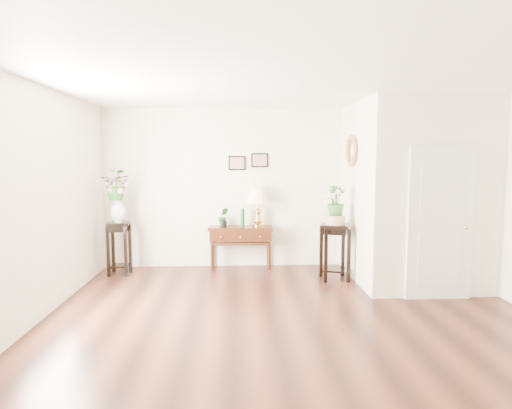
{
  "coord_description": "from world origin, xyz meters",
  "views": [
    {
      "loc": [
        -0.66,
        -4.84,
        1.91
      ],
      "look_at": [
        -0.38,
        1.3,
        1.26
      ],
      "focal_mm": 30.0,
      "sensor_mm": 36.0,
      "label": 1
    }
  ],
  "objects": [
    {
      "name": "floor",
      "position": [
        0.0,
        0.0,
        0.0
      ],
      "size": [
        6.0,
        5.5,
        0.02
      ],
      "primitive_type": "cube",
      "color": "#4E2618",
      "rests_on": "ground"
    },
    {
      "name": "ceiling",
      "position": [
        0.0,
        0.0,
        2.8
      ],
      "size": [
        6.0,
        5.5,
        0.02
      ],
      "primitive_type": "cube",
      "color": "white",
      "rests_on": "ground"
    },
    {
      "name": "wall_back",
      "position": [
        0.0,
        2.75,
        1.4
      ],
      "size": [
        6.0,
        0.02,
        2.8
      ],
      "primitive_type": "cube",
      "color": "white",
      "rests_on": "ground"
    },
    {
      "name": "wall_front",
      "position": [
        0.0,
        -2.75,
        1.4
      ],
      "size": [
        6.0,
        0.02,
        2.8
      ],
      "primitive_type": "cube",
      "color": "white",
      "rests_on": "ground"
    },
    {
      "name": "wall_left",
      "position": [
        -3.0,
        0.0,
        1.4
      ],
      "size": [
        0.02,
        5.5,
        2.8
      ],
      "primitive_type": "cube",
      "color": "white",
      "rests_on": "ground"
    },
    {
      "name": "partition",
      "position": [
        2.1,
        1.77,
        1.4
      ],
      "size": [
        1.8,
        1.95,
        2.8
      ],
      "primitive_type": "cube",
      "color": "white",
      "rests_on": "floor"
    },
    {
      "name": "door",
      "position": [
        2.1,
        0.78,
        1.05
      ],
      "size": [
        0.9,
        0.05,
        2.1
      ],
      "primitive_type": "cube",
      "color": "silver",
      "rests_on": "floor"
    },
    {
      "name": "art_print_left",
      "position": [
        -0.65,
        2.73,
        1.85
      ],
      "size": [
        0.3,
        0.02,
        0.25
      ],
      "primitive_type": "cube",
      "color": "black",
      "rests_on": "wall_back"
    },
    {
      "name": "art_print_right",
      "position": [
        -0.25,
        2.73,
        1.9
      ],
      "size": [
        0.3,
        0.02,
        0.25
      ],
      "primitive_type": "cube",
      "color": "black",
      "rests_on": "wall_back"
    },
    {
      "name": "wall_ornament",
      "position": [
        1.16,
        1.9,
        2.05
      ],
      "size": [
        0.07,
        0.51,
        0.51
      ],
      "primitive_type": "torus",
      "rotation": [
        0.0,
        1.57,
        0.0
      ],
      "color": "#B17746",
      "rests_on": "partition"
    },
    {
      "name": "console_table",
      "position": [
        -0.59,
        2.57,
        0.37
      ],
      "size": [
        1.13,
        0.42,
        0.74
      ],
      "primitive_type": "cube",
      "rotation": [
        0.0,
        0.0,
        -0.04
      ],
      "color": "#3E1B0F",
      "rests_on": "floor"
    },
    {
      "name": "table_lamp",
      "position": [
        -0.29,
        2.57,
        1.09
      ],
      "size": [
        0.45,
        0.45,
        0.7
      ],
      "primitive_type": "cube",
      "rotation": [
        0.0,
        0.0,
        0.14
      ],
      "color": "tan",
      "rests_on": "console_table"
    },
    {
      "name": "green_vase",
      "position": [
        -0.55,
        2.57,
        0.91
      ],
      "size": [
        0.08,
        0.08,
        0.32
      ],
      "primitive_type": "cylinder",
      "rotation": [
        0.0,
        0.0,
        0.22
      ],
      "color": "#10411D",
      "rests_on": "console_table"
    },
    {
      "name": "potted_plant",
      "position": [
        -0.89,
        2.57,
        0.9
      ],
      "size": [
        0.2,
        0.17,
        0.32
      ],
      "primitive_type": "imported",
      "rotation": [
        0.0,
        0.0,
        0.17
      ],
      "color": "#266122",
      "rests_on": "console_table"
    },
    {
      "name": "plant_stand_a",
      "position": [
        -2.62,
        2.25,
        0.44
      ],
      "size": [
        0.39,
        0.39,
        0.88
      ],
      "primitive_type": "cube",
      "rotation": [
        0.0,
        0.0,
        0.14
      ],
      "color": "black",
      "rests_on": "floor"
    },
    {
      "name": "porcelain_vase",
      "position": [
        -2.62,
        2.25,
        1.11
      ],
      "size": [
        0.31,
        0.31,
        0.41
      ],
      "primitive_type": null,
      "rotation": [
        0.0,
        0.0,
        -0.42
      ],
      "color": "white",
      "rests_on": "plant_stand_a"
    },
    {
      "name": "lily_arrangement",
      "position": [
        -2.62,
        2.25,
        1.54
      ],
      "size": [
        0.53,
        0.48,
        0.51
      ],
      "primitive_type": "imported",
      "rotation": [
        0.0,
        0.0,
        -0.19
      ],
      "color": "#266122",
      "rests_on": "porcelain_vase"
    },
    {
      "name": "plant_stand_b",
      "position": [
        0.9,
        1.79,
        0.45
      ],
      "size": [
        0.53,
        0.53,
        0.89
      ],
      "primitive_type": "cube",
      "rotation": [
        0.0,
        0.0,
        -0.3
      ],
      "color": "black",
      "rests_on": "floor"
    },
    {
      "name": "ceramic_bowl",
      "position": [
        0.9,
        1.79,
        0.97
      ],
      "size": [
        0.37,
        0.37,
        0.14
      ],
      "primitive_type": "cylinder",
      "rotation": [
        0.0,
        0.0,
        -0.19
      ],
      "color": "beige",
      "rests_on": "plant_stand_b"
    },
    {
      "name": "narcissus",
      "position": [
        0.9,
        1.79,
        1.26
      ],
      "size": [
        0.35,
        0.35,
        0.49
      ],
      "primitive_type": "imported",
      "rotation": [
        0.0,
        0.0,
        0.36
      ],
      "color": "#266122",
      "rests_on": "ceramic_bowl"
    }
  ]
}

